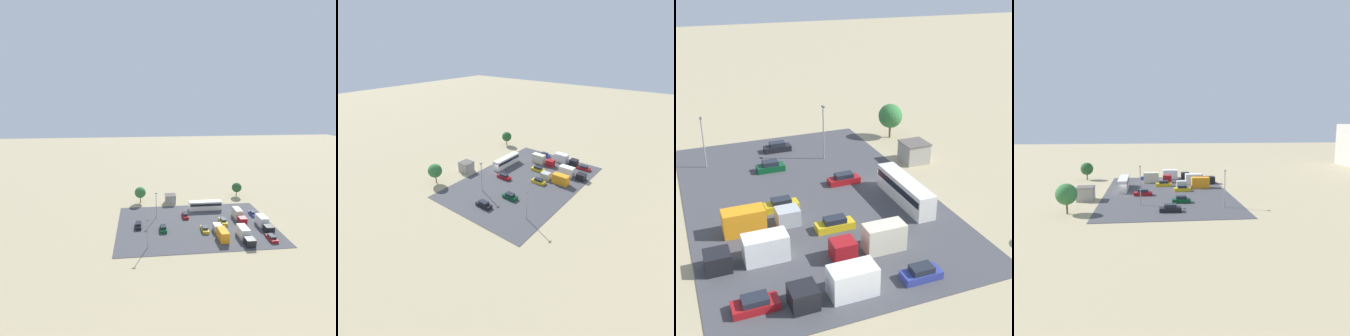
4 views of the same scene
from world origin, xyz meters
The scene contains 19 objects.
ground_plane centered at (0.00, 0.00, 0.00)m, with size 400.00×400.00×0.00m, color tan.
parking_lot_surface centered at (0.00, 10.85, 0.04)m, with size 49.16×32.05×0.08m.
shed_building centered at (5.85, -8.73, 1.65)m, with size 4.14×4.06×3.28m.
bus centered at (-5.89, -0.73, 1.83)m, with size 11.81×2.46×3.24m.
parked_car_0 centered at (-1.98, 15.03, 0.71)m, with size 1.80×4.36×1.52m.
parked_car_1 centered at (-21.26, 5.64, 0.70)m, with size 1.87×4.11×1.48m.
parked_car_2 centered at (10.49, 13.52, 0.75)m, with size 1.95×4.19×1.61m.
parked_car_3 centered at (-19.72, 22.09, 0.67)m, with size 1.92×4.38×1.42m.
parked_car_4 centered at (2.28, 4.71, 0.72)m, with size 1.74×4.60×1.54m.
parked_car_5 centered at (-9.14, 10.37, 0.74)m, with size 1.75×4.66×1.58m.
parked_car_6 centered at (18.06, 10.53, 0.76)m, with size 1.85×4.49×1.62m.
parked_truck_0 centered at (-5.88, 19.01, 1.44)m, with size 2.39×9.12×2.98m.
parked_truck_1 centered at (-12.26, 20.80, 1.44)m, with size 2.55×8.78×2.98m.
parked_truck_2 centered at (-20.88, 14.33, 1.46)m, with size 2.59×8.53×3.02m.
parked_truck_3 centered at (-15.12, 8.19, 1.51)m, with size 2.31×8.41×3.13m.
tree_near_shed centered at (-22.32, -13.53, 3.61)m, with size 3.96×3.96×5.60m.
tree_apron_mid centered at (17.39, -10.25, 4.07)m, with size 4.30×4.30×6.23m.
light_pole_lot_centre centered at (15.45, 22.48, 4.55)m, with size 0.90×0.28×8.09m.
light_pole_lot_edge centered at (12.08, 4.31, 4.92)m, with size 0.90×0.28×8.81m.
Camera 4 is at (83.41, 6.46, 18.38)m, focal length 35.00 mm.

